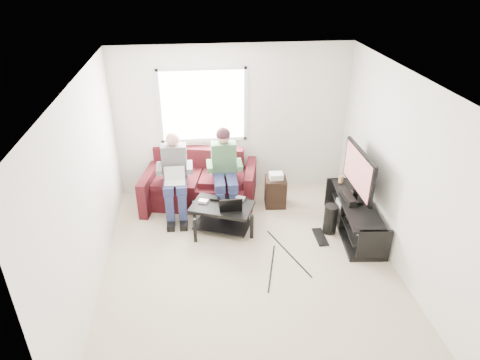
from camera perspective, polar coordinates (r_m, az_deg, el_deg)
The scene contains 26 objects.
floor at distance 6.11m, azimuth 1.23°, elevation -11.23°, with size 4.50×4.50×0.00m, color beige.
ceiling at distance 4.88m, azimuth 1.54°, elevation 13.01°, with size 4.50×4.50×0.00m, color white.
wall_back at distance 7.41m, azimuth -0.98°, elevation 7.88°, with size 4.50×4.50×0.00m, color silver.
wall_front at distance 3.60m, azimuth 6.40°, elevation -17.89°, with size 4.50×4.50×0.00m, color silver.
wall_left at distance 5.50m, azimuth -19.76°, elevation -1.58°, with size 4.50×4.50×0.00m, color silver.
wall_right at distance 5.96m, azimuth 20.79°, elevation 0.59°, with size 4.50×4.50×0.00m, color silver.
window at distance 7.27m, azimuth -4.97°, elevation 9.86°, with size 1.48×0.04×1.28m.
sofa at distance 7.40m, azimuth -5.31°, elevation -0.60°, with size 2.06×1.20×0.88m.
person_left at distance 6.91m, azimuth -8.69°, elevation 0.99°, with size 0.40×0.71×1.37m.
person_right at distance 6.91m, azimuth -2.09°, elevation 1.86°, with size 0.40×0.71×1.41m.
laptop_silver at distance 6.75m, azimuth -8.72°, elevation 0.11°, with size 0.32×0.22×0.24m, color silver, non-canonical shape.
coffee_table at distance 6.59m, azimuth -2.40°, elevation -4.29°, with size 1.06×0.86×0.46m.
laptop_black at distance 6.41m, azimuth -1.32°, elevation -2.80°, with size 0.34×0.24×0.24m, color black, non-canonical shape.
controller_a at distance 6.61m, azimuth -4.93°, elevation -2.85°, with size 0.14×0.09×0.04m, color silver.
controller_b at distance 6.67m, azimuth -3.40°, elevation -2.50°, with size 0.14×0.09×0.04m, color black.
controller_c at distance 6.67m, azimuth 0.05°, elevation -2.43°, with size 0.14×0.09×0.04m, color gray.
tv_stand at distance 6.88m, azimuth 15.04°, elevation -4.90°, with size 0.63×1.61×0.52m.
tv at distance 6.59m, azimuth 15.53°, elevation 1.02°, with size 0.12×1.10×0.81m.
soundbar at distance 6.74m, azimuth 14.16°, elevation -2.12°, with size 0.12×0.50×0.10m, color black.
drink_cup at distance 7.19m, azimuth 13.33°, elevation 0.10°, with size 0.08×0.08×0.12m, color #AE814A.
console_white at distance 6.53m, azimuth 16.31°, elevation -6.26°, with size 0.30×0.22×0.06m, color silver.
console_grey at distance 7.07m, azimuth 14.31°, elevation -3.03°, with size 0.34×0.26×0.08m, color gray.
console_black at distance 6.80m, azimuth 15.27°, elevation -4.58°, with size 0.38×0.30×0.07m, color black.
subwoofer at distance 6.75m, azimuth 11.96°, elevation -5.13°, with size 0.21×0.21×0.47m, color black.
keyboard_floor at distance 6.72m, azimuth 10.64°, elevation -7.46°, with size 0.15×0.45×0.02m, color black.
end_table at distance 7.30m, azimuth 4.75°, elevation -1.46°, with size 0.35×0.35×0.61m.
Camera 1 is at (-0.66, -4.66, 3.89)m, focal length 32.00 mm.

